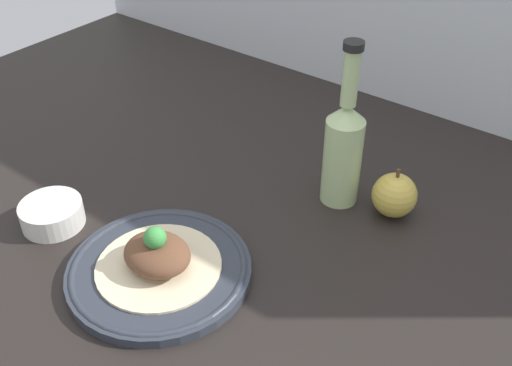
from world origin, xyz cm
name	(u,v)px	position (x,y,z in cm)	size (l,w,h in cm)	color
ground_plane	(264,256)	(0.00, 0.00, -2.00)	(180.00, 110.00, 4.00)	black
plate	(159,270)	(-8.16, -13.59, 0.96)	(25.86, 25.86, 1.80)	#2D333D
plated_food	(157,256)	(-8.16, -13.59, 3.57)	(17.53, 17.53, 6.99)	beige
cider_bottle	(343,147)	(2.61, 16.87, 9.88)	(6.09, 6.09, 27.20)	#B7D18E
apple	(394,195)	(11.36, 18.66, 3.54)	(7.06, 7.06, 8.41)	gold
dipping_bowl	(52,214)	(-29.14, -15.55, 1.88)	(9.59, 9.59, 3.77)	silver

